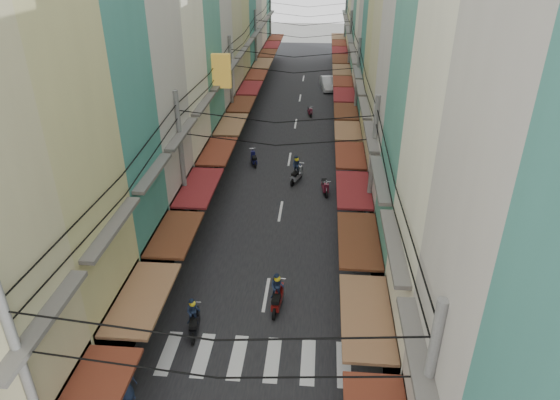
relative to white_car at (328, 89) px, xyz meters
The scene contains 15 objects.
ground 33.66m from the white_car, 94.88° to the right, with size 160.00×160.00×0.00m, color slate.
road 13.83m from the white_car, 101.95° to the right, with size 10.00×80.00×0.02m, color black.
sidewalk_left 16.46m from the white_car, 124.68° to the right, with size 3.00×80.00×0.06m, color gray.
sidewalk_right 14.01m from the white_car, 74.97° to the right, with size 3.00×80.00×0.06m, color gray.
crosswalk 39.64m from the white_car, 94.15° to the right, with size 7.55×2.40×0.01m.
building_row_left 22.36m from the white_car, 122.43° to the right, with size 7.80×67.67×23.70m.
building_row_right 20.15m from the white_car, 73.53° to the right, with size 7.80×68.98×22.59m.
utility_poles 19.87m from the white_car, 98.79° to the right, with size 10.20×66.13×8.20m.
white_car is the anchor object (origin of this frame).
bicycle 33.82m from the white_car, 82.12° to the right, with size 0.57×1.52×1.04m, color black.
moving_scooters 28.86m from the white_car, 95.82° to the right, with size 5.80×30.85×1.88m.
parked_scooters 38.56m from the white_car, 88.45° to the right, with size 12.83×12.44×1.00m.
pedestrians 30.93m from the white_car, 104.02° to the right, with size 13.27×24.17×2.23m.
market_umbrella 42.20m from the white_car, 84.10° to the right, with size 2.34×2.34×2.47m.
traffic_sign 35.27m from the white_car, 86.10° to the right, with size 0.10×0.63×2.87m.
Camera 1 is at (2.22, -20.37, 14.86)m, focal length 32.00 mm.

